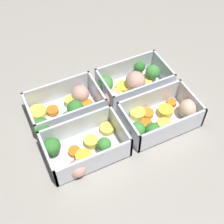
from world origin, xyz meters
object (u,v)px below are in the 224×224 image
(container_near_left, at_px, (130,83))
(container_far_left, at_px, (162,117))
(container_near_right, at_px, (67,108))
(container_far_right, at_px, (82,149))

(container_near_left, relative_size, container_far_left, 1.03)
(container_near_right, xyz_separation_m, container_far_right, (0.01, 0.11, -0.00))
(container_far_left, distance_m, container_far_right, 0.19)
(container_far_right, bearing_deg, container_near_left, -145.14)
(container_far_left, bearing_deg, container_far_right, -0.09)
(container_near_left, bearing_deg, container_near_right, 2.84)
(container_near_right, relative_size, container_far_right, 1.02)
(container_near_right, height_order, container_far_left, same)
(container_near_left, bearing_deg, container_far_left, 96.09)
(container_near_right, distance_m, container_far_right, 0.12)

